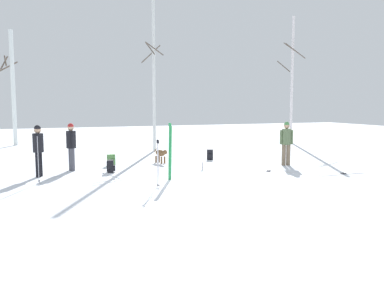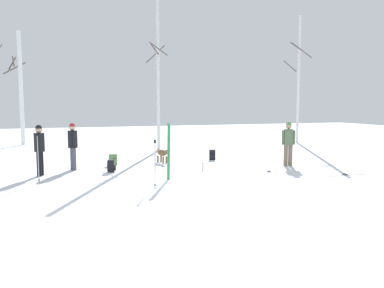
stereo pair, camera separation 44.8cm
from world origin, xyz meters
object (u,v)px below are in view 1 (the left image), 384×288
object	(u,v)px
ski_pair_planted_0	(170,152)
ski_poles_1	(38,157)
ski_poles_0	(158,162)
backpack_1	(210,155)
ski_pair_lying_1	(270,171)
birch_tree_2	(13,87)
birch_tree_3	(154,72)
person_1	(38,147)
birch_tree_4	(292,79)
person_2	(71,144)
dog	(161,154)
ski_pair_lying_0	(342,174)
backpack_0	(111,160)
water_bottle_0	(202,166)
person_0	(286,140)
backpack_2	(111,166)

from	to	relation	value
ski_pair_planted_0	ski_poles_1	xyz separation A→B (m)	(-3.90, 0.90, -0.08)
ski_poles_0	backpack_1	distance (m)	5.92
ski_pair_planted_0	ski_pair_lying_1	xyz separation A→B (m)	(3.77, 0.17, -0.89)
birch_tree_2	birch_tree_3	world-z (taller)	birch_tree_3
ski_pair_planted_0	person_1	bearing A→B (deg)	152.40
ski_poles_1	backpack_1	bearing A→B (deg)	21.90
person_1	birch_tree_4	bearing A→B (deg)	24.87
person_2	backpack_1	bearing A→B (deg)	7.58
person_2	dog	xyz separation A→B (m)	(3.51, 0.59, -0.59)
ski_pair_planted_0	backpack_1	size ratio (longest dim) A/B	4.12
ski_pair_planted_0	ski_pair_lying_1	world-z (taller)	ski_pair_planted_0
ski_pair_lying_0	backpack_0	bearing A→B (deg)	146.56
person_2	water_bottle_0	xyz separation A→B (m)	(4.47, -1.53, -0.85)
person_0	ski_poles_0	distance (m)	6.22
water_bottle_0	ski_pair_lying_1	bearing A→B (deg)	-29.41
dog	person_0	bearing A→B (deg)	-27.26
ski_pair_planted_0	birch_tree_4	world-z (taller)	birch_tree_4
ski_pair_lying_1	ski_pair_lying_0	bearing A→B (deg)	-33.50
person_1	ski_pair_lying_0	bearing A→B (deg)	-18.33
backpack_1	birch_tree_2	world-z (taller)	birch_tree_2
backpack_0	water_bottle_0	world-z (taller)	backpack_0
dog	backpack_0	distance (m)	2.01
person_1	ski_pair_lying_0	world-z (taller)	person_1
ski_pair_lying_1	water_bottle_0	xyz separation A→B (m)	(-2.11, 1.19, 0.12)
backpack_2	water_bottle_0	world-z (taller)	backpack_2
dog	ski_poles_1	size ratio (longest dim) A/B	0.56
ski_pair_lying_0	backpack_1	size ratio (longest dim) A/B	4.06
ski_poles_0	backpack_2	size ratio (longest dim) A/B	3.16
backpack_2	birch_tree_2	bearing A→B (deg)	108.93
person_0	backpack_0	xyz separation A→B (m)	(-6.43, 2.32, -0.77)
backpack_1	ski_pair_lying_1	bearing A→B (deg)	-76.75
person_2	birch_tree_3	xyz separation A→B (m)	(4.36, 4.71, 3.00)
dog	water_bottle_0	world-z (taller)	dog
birch_tree_3	backpack_1	bearing A→B (deg)	-70.43
person_1	ski_pair_planted_0	xyz separation A→B (m)	(3.90, -2.04, -0.08)
ski_pair_planted_0	birch_tree_3	size ratio (longest dim) A/B	0.23
ski_pair_planted_0	birch_tree_2	xyz separation A→B (m)	(-5.33, 13.01, 2.47)
ski_poles_0	water_bottle_0	size ratio (longest dim) A/B	5.08
person_2	backpack_2	bearing A→B (deg)	-34.78
ski_poles_0	water_bottle_0	bearing A→B (deg)	45.19
backpack_1	backpack_2	world-z (taller)	same
ski_poles_0	ski_pair_lying_1	bearing A→B (deg)	14.64
dog	backpack_0	bearing A→B (deg)	178.90
birch_tree_2	birch_tree_4	distance (m)	16.52
person_0	backpack_1	bearing A→B (deg)	131.55
ski_poles_0	backpack_0	bearing A→B (deg)	97.83
birch_tree_3	ski_poles_0	bearing A→B (deg)	-104.57
ski_pair_lying_0	person_2	bearing A→B (deg)	154.76
ski_pair_lying_0	dog	bearing A→B (deg)	137.64
person_1	ski_pair_lying_0	size ratio (longest dim) A/B	0.96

